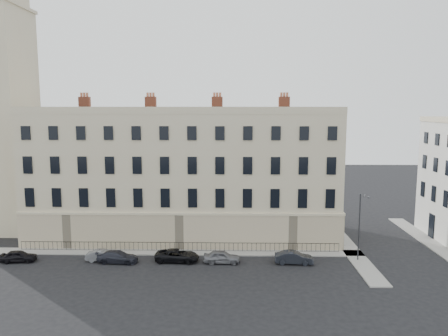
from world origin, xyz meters
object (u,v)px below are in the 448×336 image
(car_b, at_px, (103,256))
(car_f, at_px, (294,258))
(car_e, at_px, (222,257))
(car_d, at_px, (177,256))
(car_a, at_px, (19,256))
(streetlamp, at_px, (360,224))
(car_c, at_px, (118,257))

(car_b, xyz_separation_m, car_f, (19.54, -0.38, 0.06))
(car_e, xyz_separation_m, car_f, (7.29, -0.06, -0.00))
(car_d, bearing_deg, car_a, 95.16)
(car_a, relative_size, car_b, 1.01)
(car_b, height_order, streetlamp, streetlamp)
(car_c, bearing_deg, car_b, 79.21)
(car_b, height_order, car_c, car_c)
(car_b, xyz_separation_m, streetlamp, (26.33, 0.55, 3.34))
(car_f, bearing_deg, car_a, 94.33)
(car_b, bearing_deg, car_c, -105.23)
(car_f, bearing_deg, car_c, 94.39)
(car_d, height_order, car_f, car_f)
(car_b, bearing_deg, car_f, -91.27)
(car_b, relative_size, car_d, 0.78)
(car_a, relative_size, car_c, 0.85)
(car_c, bearing_deg, car_f, -85.56)
(car_a, distance_m, car_d, 16.26)
(car_f, distance_m, streetlamp, 7.60)
(car_c, bearing_deg, car_d, -81.37)
(car_d, bearing_deg, car_b, 93.79)
(car_c, distance_m, car_d, 6.06)
(streetlamp, bearing_deg, car_d, -157.73)
(car_a, bearing_deg, car_c, -96.86)
(car_b, xyz_separation_m, car_d, (7.63, 0.03, 0.05))
(car_e, relative_size, streetlamp, 0.53)
(car_e, bearing_deg, car_b, 89.20)
(car_e, distance_m, streetlamp, 14.49)
(car_b, relative_size, streetlamp, 0.50)
(car_c, bearing_deg, car_a, 94.28)
(car_c, height_order, car_f, car_f)
(car_c, bearing_deg, car_e, -85.14)
(car_f, relative_size, streetlamp, 0.55)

